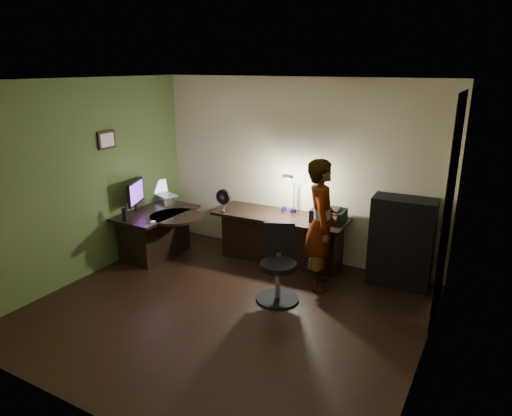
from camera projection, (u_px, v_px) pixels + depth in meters
The scene contains 27 objects.
floor at pixel (225, 311), 5.54m from camera, with size 4.50×4.00×0.01m, color black.
ceiling at pixel (219, 80), 4.72m from camera, with size 4.50×4.00×0.01m, color silver.
wall_back at pixel (296, 170), 6.80m from camera, with size 4.50×0.01×2.70m, color #BCB18A.
wall_front at pixel (78, 272), 3.46m from camera, with size 4.50×0.01×2.70m, color #BCB18A.
wall_left at pixel (83, 181), 6.18m from camera, with size 0.01×4.00×2.70m, color #BCB18A.
wall_right at pixel (433, 241), 4.08m from camera, with size 0.01×4.00×2.70m, color #BCB18A.
green_wall_overlay at pixel (84, 181), 6.17m from camera, with size 0.00×4.00×2.70m, color #465A2B.
arched_doorway at pixel (448, 211), 5.06m from camera, with size 0.01×0.90×2.60m, color black.
french_door at pixel (416, 296), 3.72m from camera, with size 0.02×0.92×2.10m, color white.
framed_picture at pixel (106, 140), 6.38m from camera, with size 0.04×0.30×0.25m, color black.
desk_left at pixel (157, 234), 7.05m from camera, with size 0.76×1.24×0.72m, color black.
desk_right at pixel (280, 239), 6.81m from camera, with size 1.99×0.70×0.74m, color black.
cabinet at pixel (401, 242), 6.05m from camera, with size 0.81×0.40×1.21m, color black.
laptop_stand at pixel (165, 198), 7.52m from camera, with size 0.24×0.20×0.10m, color silver.
laptop at pixel (166, 188), 7.45m from camera, with size 0.35×0.33×0.24m, color silver.
monitor at pixel (135, 201), 6.90m from camera, with size 0.11×0.55×0.37m, color black.
mouse at pixel (153, 222), 6.48m from camera, with size 0.07×0.10×0.04m, color silver.
phone at pixel (162, 214), 6.87m from camera, with size 0.06×0.11×0.01m, color black.
pen at pixel (188, 216), 6.76m from camera, with size 0.01×0.16×0.01m, color black.
speaker at pixel (125, 215), 6.52m from camera, with size 0.08×0.08×0.20m, color black.
notepad at pixel (139, 216), 6.77m from camera, with size 0.14×0.19×0.01m, color silver.
desk_fan at pixel (224, 201), 6.80m from camera, with size 0.23×0.12×0.35m, color black.
headphones at pixel (288, 209), 6.83m from camera, with size 0.19×0.08×0.09m, color #110A79.
printer at pixel (328, 215), 6.40m from camera, with size 0.46×0.36×0.20m, color black.
desk_lamp at pixel (294, 191), 6.71m from camera, with size 0.16×0.30×0.66m, color black.
office_chair at pixel (278, 265), 5.65m from camera, with size 0.54×0.54×0.97m, color black.
person at pixel (321, 225), 5.92m from camera, with size 0.62×0.41×1.74m, color #D8A88C.
Camera 1 is at (2.72, -4.10, 2.85)m, focal length 32.00 mm.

